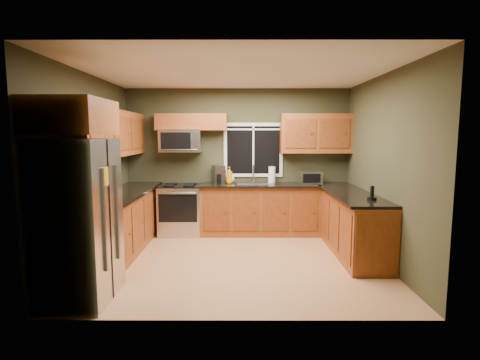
{
  "coord_description": "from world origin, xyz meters",
  "views": [
    {
      "loc": [
        0.06,
        -5.33,
        1.84
      ],
      "look_at": [
        0.05,
        0.35,
        1.15
      ],
      "focal_mm": 28.0,
      "sensor_mm": 36.0,
      "label": 1
    }
  ],
  "objects_px": {
    "paper_towel_roll": "(272,175)",
    "soap_bottle_c": "(231,178)",
    "coffee_maker": "(218,175)",
    "kettle": "(222,176)",
    "range": "(181,209)",
    "microwave": "(181,141)",
    "soap_bottle_a": "(229,175)",
    "toaster_oven": "(310,177)",
    "refrigerator": "(78,221)",
    "cordless_phone": "(372,196)",
    "soap_bottle_b": "(270,178)"
  },
  "relations": [
    {
      "from": "refrigerator",
      "to": "coffee_maker",
      "type": "distance_m",
      "value": 3.25
    },
    {
      "from": "range",
      "to": "coffee_maker",
      "type": "xyz_separation_m",
      "value": [
        0.69,
        0.17,
        0.62
      ]
    },
    {
      "from": "soap_bottle_b",
      "to": "range",
      "type": "bearing_deg",
      "value": -175.41
    },
    {
      "from": "range",
      "to": "soap_bottle_c",
      "type": "xyz_separation_m",
      "value": [
        0.93,
        0.23,
        0.56
      ]
    },
    {
      "from": "refrigerator",
      "to": "paper_towel_roll",
      "type": "bearing_deg",
      "value": 51.28
    },
    {
      "from": "microwave",
      "to": "cordless_phone",
      "type": "height_order",
      "value": "microwave"
    },
    {
      "from": "microwave",
      "to": "soap_bottle_c",
      "type": "xyz_separation_m",
      "value": [
        0.93,
        0.09,
        -0.7
      ]
    },
    {
      "from": "kettle",
      "to": "soap_bottle_a",
      "type": "height_order",
      "value": "soap_bottle_a"
    },
    {
      "from": "coffee_maker",
      "to": "microwave",
      "type": "bearing_deg",
      "value": -177.36
    },
    {
      "from": "coffee_maker",
      "to": "soap_bottle_a",
      "type": "distance_m",
      "value": 0.22
    },
    {
      "from": "microwave",
      "to": "soap_bottle_c",
      "type": "relative_size",
      "value": 4.43
    },
    {
      "from": "coffee_maker",
      "to": "soap_bottle_b",
      "type": "bearing_deg",
      "value": -2.02
    },
    {
      "from": "microwave",
      "to": "soap_bottle_a",
      "type": "xyz_separation_m",
      "value": [
        0.9,
        -0.05,
        -0.64
      ]
    },
    {
      "from": "kettle",
      "to": "soap_bottle_c",
      "type": "xyz_separation_m",
      "value": [
        0.17,
        0.05,
        -0.05
      ]
    },
    {
      "from": "toaster_oven",
      "to": "soap_bottle_c",
      "type": "height_order",
      "value": "toaster_oven"
    },
    {
      "from": "paper_towel_roll",
      "to": "coffee_maker",
      "type": "bearing_deg",
      "value": -177.6
    },
    {
      "from": "soap_bottle_c",
      "to": "cordless_phone",
      "type": "relative_size",
      "value": 0.87
    },
    {
      "from": "soap_bottle_a",
      "to": "soap_bottle_b",
      "type": "relative_size",
      "value": 1.66
    },
    {
      "from": "kettle",
      "to": "range",
      "type": "bearing_deg",
      "value": -166.53
    },
    {
      "from": "range",
      "to": "kettle",
      "type": "bearing_deg",
      "value": 13.47
    },
    {
      "from": "range",
      "to": "soap_bottle_a",
      "type": "height_order",
      "value": "soap_bottle_a"
    },
    {
      "from": "refrigerator",
      "to": "range",
      "type": "relative_size",
      "value": 1.92
    },
    {
      "from": "range",
      "to": "paper_towel_roll",
      "type": "xyz_separation_m",
      "value": [
        1.7,
        0.21,
        0.62
      ]
    },
    {
      "from": "coffee_maker",
      "to": "cordless_phone",
      "type": "bearing_deg",
      "value": -39.76
    },
    {
      "from": "range",
      "to": "coffee_maker",
      "type": "relative_size",
      "value": 2.85
    },
    {
      "from": "paper_towel_roll",
      "to": "range",
      "type": "bearing_deg",
      "value": -172.94
    },
    {
      "from": "soap_bottle_a",
      "to": "paper_towel_roll",
      "type": "bearing_deg",
      "value": 8.56
    },
    {
      "from": "coffee_maker",
      "to": "soap_bottle_c",
      "type": "bearing_deg",
      "value": 15.01
    },
    {
      "from": "kettle",
      "to": "toaster_oven",
      "type": "bearing_deg",
      "value": -5.16
    },
    {
      "from": "microwave",
      "to": "paper_towel_roll",
      "type": "distance_m",
      "value": 1.82
    },
    {
      "from": "kettle",
      "to": "soap_bottle_a",
      "type": "distance_m",
      "value": 0.17
    },
    {
      "from": "refrigerator",
      "to": "soap_bottle_a",
      "type": "height_order",
      "value": "refrigerator"
    },
    {
      "from": "refrigerator",
      "to": "soap_bottle_b",
      "type": "height_order",
      "value": "refrigerator"
    },
    {
      "from": "range",
      "to": "coffee_maker",
      "type": "height_order",
      "value": "coffee_maker"
    },
    {
      "from": "kettle",
      "to": "soap_bottle_b",
      "type": "bearing_deg",
      "value": -2.92
    },
    {
      "from": "toaster_oven",
      "to": "paper_towel_roll",
      "type": "bearing_deg",
      "value": 165.59
    },
    {
      "from": "kettle",
      "to": "paper_towel_roll",
      "type": "relative_size",
      "value": 0.89
    },
    {
      "from": "paper_towel_roll",
      "to": "soap_bottle_a",
      "type": "distance_m",
      "value": 0.81
    },
    {
      "from": "coffee_maker",
      "to": "cordless_phone",
      "type": "relative_size",
      "value": 1.67
    },
    {
      "from": "refrigerator",
      "to": "kettle",
      "type": "xyz_separation_m",
      "value": [
        1.44,
        2.95,
        0.18
      ]
    },
    {
      "from": "cordless_phone",
      "to": "soap_bottle_a",
      "type": "bearing_deg",
      "value": 138.71
    },
    {
      "from": "paper_towel_roll",
      "to": "soap_bottle_c",
      "type": "distance_m",
      "value": 0.78
    },
    {
      "from": "range",
      "to": "microwave",
      "type": "bearing_deg",
      "value": 90.02
    },
    {
      "from": "soap_bottle_a",
      "to": "soap_bottle_c",
      "type": "height_order",
      "value": "soap_bottle_a"
    },
    {
      "from": "refrigerator",
      "to": "coffee_maker",
      "type": "bearing_deg",
      "value": 64.8
    },
    {
      "from": "microwave",
      "to": "coffee_maker",
      "type": "xyz_separation_m",
      "value": [
        0.69,
        0.03,
        -0.64
      ]
    },
    {
      "from": "toaster_oven",
      "to": "kettle",
      "type": "relative_size",
      "value": 1.39
    },
    {
      "from": "soap_bottle_a",
      "to": "soap_bottle_c",
      "type": "relative_size",
      "value": 1.79
    },
    {
      "from": "range",
      "to": "paper_towel_roll",
      "type": "bearing_deg",
      "value": 7.06
    },
    {
      "from": "coffee_maker",
      "to": "kettle",
      "type": "xyz_separation_m",
      "value": [
        0.06,
        0.01,
        -0.02
      ]
    }
  ]
}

